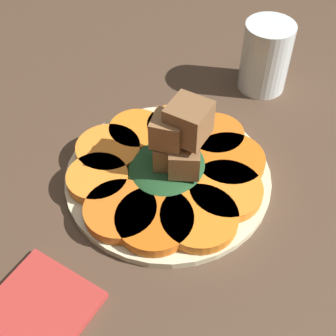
{
  "coord_description": "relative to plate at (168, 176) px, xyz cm",
  "views": [
    {
      "loc": [
        -33.34,
        -20.66,
        48.16
      ],
      "look_at": [
        0.0,
        0.0,
        4.1
      ],
      "focal_mm": 50.0,
      "sensor_mm": 36.0,
      "label": 1
    }
  ],
  "objects": [
    {
      "name": "table_slab",
      "position": [
        0.0,
        0.0,
        -1.52
      ],
      "size": [
        120.0,
        120.0,
        2.0
      ],
      "primitive_type": "cube",
      "color": "#4C3828",
      "rests_on": "ground"
    },
    {
      "name": "carrot_slice_8",
      "position": [
        -1.15,
        8.57,
        1.28
      ],
      "size": [
        8.5,
        8.5,
        1.39
      ],
      "primitive_type": "cylinder",
      "color": "orange",
      "rests_on": "plate"
    },
    {
      "name": "carrot_slice_7",
      "position": [
        3.78,
        7.39,
        1.28
      ],
      "size": [
        7.55,
        7.55,
        1.39
      ],
      "primitive_type": "cylinder",
      "color": "orange",
      "rests_on": "plate"
    },
    {
      "name": "fork",
      "position": [
        1.03,
        -6.16,
        0.78
      ],
      "size": [
        17.87,
        3.03,
        0.4
      ],
      "rotation": [
        0.0,
        0.0,
        -0.07
      ],
      "color": "#B2B2B7",
      "rests_on": "plate"
    },
    {
      "name": "plate",
      "position": [
        0.0,
        0.0,
        0.0
      ],
      "size": [
        26.33,
        26.33,
        1.05
      ],
      "color": "beige",
      "rests_on": "table_slab"
    },
    {
      "name": "water_glass",
      "position": [
        24.02,
        -2.18,
        4.8
      ],
      "size": [
        7.27,
        7.27,
        10.64
      ],
      "color": "silver",
      "rests_on": "table_slab"
    },
    {
      "name": "carrot_slice_2",
      "position": [
        -4.44,
        -7.01,
        1.28
      ],
      "size": [
        9.21,
        9.21,
        1.39
      ],
      "primitive_type": "cylinder",
      "color": "orange",
      "rests_on": "plate"
    },
    {
      "name": "carrot_slice_0",
      "position": [
        -8.45,
        1.38,
        1.28
      ],
      "size": [
        8.68,
        8.68,
        1.39
      ],
      "primitive_type": "cylinder",
      "color": "orange",
      "rests_on": "plate"
    },
    {
      "name": "carrot_slice_4",
      "position": [
        5.51,
        -5.92,
        1.28
      ],
      "size": [
        9.14,
        9.14,
        1.39
      ],
      "primitive_type": "cylinder",
      "color": "orange",
      "rests_on": "plate"
    },
    {
      "name": "carrot_slice_1",
      "position": [
        -7.47,
        -2.78,
        1.28
      ],
      "size": [
        9.21,
        9.21,
        1.39
      ],
      "primitive_type": "cylinder",
      "color": "#D76115",
      "rests_on": "plate"
    },
    {
      "name": "center_pile",
      "position": [
        0.24,
        -0.61,
        4.48
      ],
      "size": [
        10.84,
        9.76,
        11.04
      ],
      "color": "#1E4723",
      "rests_on": "plate"
    },
    {
      "name": "carrot_slice_9",
      "position": [
        -5.88,
        6.71,
        1.28
      ],
      "size": [
        7.72,
        7.72,
        1.39
      ],
      "primitive_type": "cylinder",
      "color": "orange",
      "rests_on": "plate"
    },
    {
      "name": "carrot_slice_6",
      "position": [
        7.32,
        2.91,
        1.28
      ],
      "size": [
        8.56,
        8.56,
        1.39
      ],
      "primitive_type": "cylinder",
      "color": "orange",
      "rests_on": "plate"
    },
    {
      "name": "carrot_slice_5",
      "position": [
        8.63,
        -2.19,
        1.28
      ],
      "size": [
        7.77,
        7.77,
        1.39
      ],
      "primitive_type": "cylinder",
      "color": "orange",
      "rests_on": "plate"
    },
    {
      "name": "carrot_slice_3",
      "position": [
        0.82,
        -7.79,
        1.28
      ],
      "size": [
        9.04,
        9.04,
        1.39
      ],
      "primitive_type": "cylinder",
      "color": "orange",
      "rests_on": "plate"
    }
  ]
}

